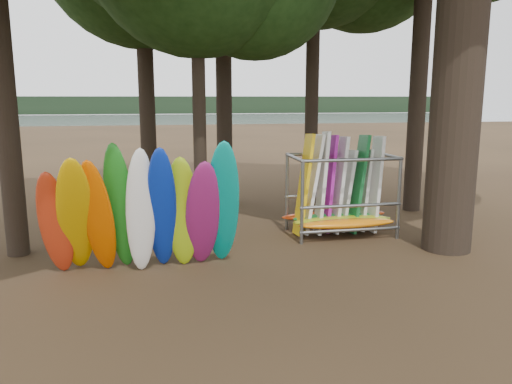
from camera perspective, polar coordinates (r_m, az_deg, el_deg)
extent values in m
plane|color=#47331E|center=(11.41, 2.99, -8.25)|extent=(120.00, 120.00, 0.00)
plane|color=gray|center=(70.60, -9.18, 7.59)|extent=(160.00, 160.00, 0.00)
cube|color=black|center=(120.49, -10.17, 9.76)|extent=(160.00, 4.00, 4.00)
cylinder|color=black|center=(16.66, -12.55, 14.57)|extent=(0.51, 0.51, 9.80)
cylinder|color=black|center=(18.02, -3.77, 18.38)|extent=(0.56, 0.56, 12.23)
cylinder|color=black|center=(17.89, 6.54, 16.85)|extent=(0.46, 0.46, 11.27)
cylinder|color=black|center=(13.48, -6.60, 13.74)|extent=(0.35, 0.35, 8.87)
cylinder|color=black|center=(17.40, 18.52, 19.14)|extent=(0.55, 0.55, 12.83)
ellipsoid|color=red|center=(10.96, -21.94, -3.47)|extent=(0.67, 1.31, 2.45)
ellipsoid|color=#DFA603|center=(10.72, -19.89, -2.78)|extent=(0.97, 2.11, 2.81)
ellipsoid|color=#DC5300|center=(10.69, -17.59, -2.90)|extent=(0.80, 1.54, 2.69)
ellipsoid|color=#1E7C1E|center=(10.84, -15.26, -1.80)|extent=(0.74, 1.36, 2.96)
ellipsoid|color=white|center=(10.58, -13.02, -2.29)|extent=(0.74, 1.11, 2.83)
ellipsoid|color=#0A29A7|center=(10.64, -10.71, -2.07)|extent=(0.64, 1.51, 2.89)
ellipsoid|color=#9CC013|center=(10.80, -8.43, -2.44)|extent=(0.79, 1.09, 2.62)
ellipsoid|color=#8C1B62|center=(10.69, -6.10, -2.67)|extent=(0.76, 1.55, 2.63)
ellipsoid|color=#04978D|center=(10.67, -3.82, -1.54)|extent=(0.83, 1.78, 3.01)
ellipsoid|color=orange|center=(13.50, 10.38, -3.56)|extent=(2.69, 0.55, 0.24)
ellipsoid|color=#A7B017|center=(13.80, 9.87, -3.23)|extent=(2.82, 0.55, 0.24)
ellipsoid|color=#176824|center=(14.15, 9.30, -2.86)|extent=(2.61, 0.55, 0.24)
ellipsoid|color=#E84111|center=(14.39, 8.94, -2.62)|extent=(3.09, 0.55, 0.24)
cube|color=yellow|center=(13.57, 5.48, 0.80)|extent=(0.50, 0.80, 2.78)
cube|color=white|center=(13.73, 6.39, 0.88)|extent=(0.63, 0.81, 2.76)
cube|color=silver|center=(13.72, 7.53, 0.96)|extent=(0.39, 0.78, 2.84)
cube|color=#A71B9E|center=(13.97, 8.29, 0.88)|extent=(0.39, 0.80, 2.73)
cube|color=silver|center=(13.91, 9.50, 0.74)|extent=(0.42, 0.78, 2.69)
cube|color=silver|center=(14.17, 10.24, 0.12)|extent=(0.48, 0.77, 2.31)
cube|color=#176930|center=(14.03, 11.56, 0.87)|extent=(0.53, 0.80, 2.73)
cube|color=silver|center=(14.31, 12.21, 0.17)|extent=(0.35, 0.75, 2.32)
cube|color=white|center=(14.24, 13.44, 0.83)|extent=(0.35, 0.80, 2.70)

